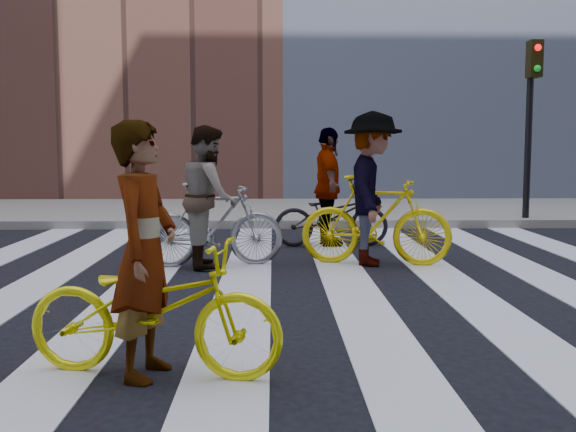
{
  "coord_description": "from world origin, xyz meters",
  "views": [
    {
      "loc": [
        -0.25,
        -6.82,
        1.46
      ],
      "look_at": [
        -0.09,
        0.3,
        0.72
      ],
      "focal_mm": 42.0,
      "sensor_mm": 36.0,
      "label": 1
    }
  ],
  "objects_px": {
    "rider_left": "(145,250)",
    "rider_rear": "(328,187)",
    "bike_yellow_left": "(154,308)",
    "rider_right": "(372,189)",
    "bike_silver_mid": "(213,225)",
    "rider_mid": "(209,197)",
    "traffic_signal": "(531,100)",
    "bike_dark_rear": "(331,216)",
    "bike_yellow_right": "(376,220)"
  },
  "relations": [
    {
      "from": "rider_left",
      "to": "rider_rear",
      "type": "relative_size",
      "value": 0.93
    },
    {
      "from": "bike_yellow_left",
      "to": "rider_right",
      "type": "distance_m",
      "value": 4.48
    },
    {
      "from": "rider_right",
      "to": "bike_silver_mid",
      "type": "bearing_deg",
      "value": 103.7
    },
    {
      "from": "rider_mid",
      "to": "traffic_signal",
      "type": "bearing_deg",
      "value": -63.2
    },
    {
      "from": "traffic_signal",
      "to": "rider_rear",
      "type": "distance_m",
      "value": 4.74
    },
    {
      "from": "bike_dark_rear",
      "to": "rider_left",
      "type": "height_order",
      "value": "rider_left"
    },
    {
      "from": "traffic_signal",
      "to": "bike_yellow_right",
      "type": "relative_size",
      "value": 1.81
    },
    {
      "from": "traffic_signal",
      "to": "rider_left",
      "type": "xyz_separation_m",
      "value": [
        -5.46,
        -7.96,
        -1.47
      ]
    },
    {
      "from": "bike_yellow_right",
      "to": "rider_mid",
      "type": "xyz_separation_m",
      "value": [
        -2.04,
        -0.07,
        0.3
      ]
    },
    {
      "from": "traffic_signal",
      "to": "rider_rear",
      "type": "xyz_separation_m",
      "value": [
        -3.85,
        -2.38,
        -1.41
      ]
    },
    {
      "from": "bike_yellow_left",
      "to": "bike_yellow_right",
      "type": "xyz_separation_m",
      "value": [
        2.02,
        4.0,
        0.11
      ]
    },
    {
      "from": "bike_dark_rear",
      "to": "rider_mid",
      "type": "relative_size",
      "value": 0.98
    },
    {
      "from": "rider_mid",
      "to": "bike_yellow_left",
      "type": "bearing_deg",
      "value": 170.44
    },
    {
      "from": "bike_yellow_left",
      "to": "rider_mid",
      "type": "relative_size",
      "value": 0.98
    },
    {
      "from": "rider_rear",
      "to": "bike_dark_rear",
      "type": "bearing_deg",
      "value": -93.91
    },
    {
      "from": "rider_mid",
      "to": "bike_dark_rear",
      "type": "bearing_deg",
      "value": -54.43
    },
    {
      "from": "rider_rear",
      "to": "rider_mid",
      "type": "bearing_deg",
      "value": 132.37
    },
    {
      "from": "bike_silver_mid",
      "to": "rider_mid",
      "type": "relative_size",
      "value": 1.0
    },
    {
      "from": "rider_left",
      "to": "rider_rear",
      "type": "xyz_separation_m",
      "value": [
        1.61,
        5.57,
        0.06
      ]
    },
    {
      "from": "bike_yellow_left",
      "to": "bike_yellow_right",
      "type": "height_order",
      "value": "bike_yellow_right"
    },
    {
      "from": "bike_silver_mid",
      "to": "rider_right",
      "type": "bearing_deg",
      "value": -97.74
    },
    {
      "from": "bike_yellow_right",
      "to": "rider_rear",
      "type": "height_order",
      "value": "rider_rear"
    },
    {
      "from": "bike_yellow_left",
      "to": "rider_left",
      "type": "relative_size",
      "value": 1.03
    },
    {
      "from": "rider_left",
      "to": "traffic_signal",
      "type": "bearing_deg",
      "value": -23.6
    },
    {
      "from": "bike_dark_rear",
      "to": "rider_mid",
      "type": "xyz_separation_m",
      "value": [
        -1.63,
        -1.65,
        0.41
      ]
    },
    {
      "from": "traffic_signal",
      "to": "rider_mid",
      "type": "height_order",
      "value": "traffic_signal"
    },
    {
      "from": "bike_silver_mid",
      "to": "rider_right",
      "type": "xyz_separation_m",
      "value": [
        1.94,
        0.07,
        0.43
      ]
    },
    {
      "from": "bike_yellow_left",
      "to": "traffic_signal",
      "type": "bearing_deg",
      "value": -23.36
    },
    {
      "from": "bike_dark_rear",
      "to": "rider_rear",
      "type": "xyz_separation_m",
      "value": [
        -0.05,
        0.0,
        0.43
      ]
    },
    {
      "from": "bike_yellow_left",
      "to": "bike_silver_mid",
      "type": "distance_m",
      "value": 3.93
    },
    {
      "from": "bike_silver_mid",
      "to": "bike_dark_rear",
      "type": "distance_m",
      "value": 2.28
    },
    {
      "from": "bike_yellow_left",
      "to": "rider_mid",
      "type": "distance_m",
      "value": 3.95
    },
    {
      "from": "traffic_signal",
      "to": "rider_left",
      "type": "bearing_deg",
      "value": -124.44
    },
    {
      "from": "bike_silver_mid",
      "to": "rider_rear",
      "type": "xyz_separation_m",
      "value": [
        1.53,
        1.65,
        0.35
      ]
    },
    {
      "from": "bike_dark_rear",
      "to": "bike_silver_mid",
      "type": "bearing_deg",
      "value": 132.37
    },
    {
      "from": "rider_left",
      "to": "bike_dark_rear",
      "type": "bearing_deg",
      "value": -5.73
    },
    {
      "from": "bike_yellow_right",
      "to": "traffic_signal",
      "type": "bearing_deg",
      "value": -28.93
    },
    {
      "from": "bike_yellow_right",
      "to": "rider_left",
      "type": "height_order",
      "value": "rider_left"
    },
    {
      "from": "traffic_signal",
      "to": "rider_left",
      "type": "distance_m",
      "value": 9.76
    },
    {
      "from": "bike_yellow_right",
      "to": "rider_left",
      "type": "relative_size",
      "value": 1.14
    },
    {
      "from": "traffic_signal",
      "to": "bike_dark_rear",
      "type": "distance_m",
      "value": 4.85
    },
    {
      "from": "bike_yellow_left",
      "to": "bike_yellow_right",
      "type": "relative_size",
      "value": 0.91
    },
    {
      "from": "bike_dark_rear",
      "to": "rider_rear",
      "type": "bearing_deg",
      "value": 86.09
    },
    {
      "from": "rider_mid",
      "to": "rider_right",
      "type": "bearing_deg",
      "value": -97.79
    },
    {
      "from": "bike_silver_mid",
      "to": "rider_mid",
      "type": "distance_m",
      "value": 0.34
    },
    {
      "from": "bike_yellow_left",
      "to": "rider_mid",
      "type": "bearing_deg",
      "value": 11.1
    },
    {
      "from": "bike_yellow_right",
      "to": "bike_dark_rear",
      "type": "height_order",
      "value": "bike_yellow_right"
    },
    {
      "from": "rider_rear",
      "to": "bike_silver_mid",
      "type": "bearing_deg",
      "value": 133.3
    },
    {
      "from": "rider_left",
      "to": "rider_rear",
      "type": "height_order",
      "value": "rider_rear"
    },
    {
      "from": "rider_left",
      "to": "rider_mid",
      "type": "bearing_deg",
      "value": 10.37
    }
  ]
}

